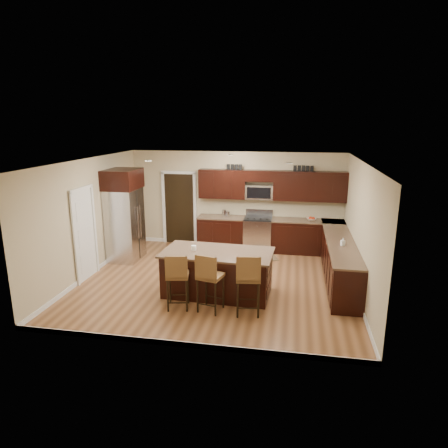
% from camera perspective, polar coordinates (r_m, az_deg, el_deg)
% --- Properties ---
extents(floor, '(6.00, 6.00, 0.00)m').
position_cam_1_polar(floor, '(9.09, -1.00, -8.22)').
color(floor, brown).
rests_on(floor, ground).
extents(ceiling, '(6.00, 6.00, 0.00)m').
position_cam_1_polar(ceiling, '(8.42, -1.09, 8.99)').
color(ceiling, silver).
rests_on(ceiling, wall_back).
extents(wall_back, '(6.00, 0.00, 6.00)m').
position_cam_1_polar(wall_back, '(11.30, 1.66, 3.47)').
color(wall_back, '#BFB08A').
rests_on(wall_back, floor).
extents(wall_left, '(0.00, 5.50, 5.50)m').
position_cam_1_polar(wall_left, '(9.68, -18.74, 0.83)').
color(wall_left, '#BFB08A').
rests_on(wall_left, floor).
extents(wall_right, '(0.00, 5.50, 5.50)m').
position_cam_1_polar(wall_right, '(8.61, 18.94, -0.82)').
color(wall_right, '#BFB08A').
rests_on(wall_right, floor).
extents(base_cabinets, '(4.02, 3.96, 0.92)m').
position_cam_1_polar(base_cabinets, '(10.14, 11.21, -3.28)').
color(base_cabinets, black).
rests_on(base_cabinets, floor).
extents(upper_cabinets, '(4.00, 0.33, 0.80)m').
position_cam_1_polar(upper_cabinets, '(10.95, 6.98, 5.62)').
color(upper_cabinets, black).
rests_on(upper_cabinets, wall_back).
extents(range, '(0.76, 0.64, 1.11)m').
position_cam_1_polar(range, '(11.14, 4.86, -1.38)').
color(range, silver).
rests_on(range, floor).
extents(microwave, '(0.76, 0.31, 0.40)m').
position_cam_1_polar(microwave, '(11.03, 5.07, 4.58)').
color(microwave, silver).
rests_on(microwave, upper_cabinets).
extents(doorway, '(0.85, 0.03, 2.06)m').
position_cam_1_polar(doorway, '(11.71, -6.38, 2.17)').
color(doorway, black).
rests_on(doorway, floor).
extents(pantry_door, '(0.03, 0.80, 2.04)m').
position_cam_1_polar(pantry_door, '(9.50, -19.33, -1.53)').
color(pantry_door, white).
rests_on(pantry_door, floor).
extents(letter_decor, '(2.20, 0.03, 0.15)m').
position_cam_1_polar(letter_decor, '(10.90, 6.30, 8.01)').
color(letter_decor, black).
rests_on(letter_decor, upper_cabinets).
extents(island, '(2.30, 1.28, 0.92)m').
position_cam_1_polar(island, '(8.35, -0.92, -7.15)').
color(island, black).
rests_on(island, floor).
extents(stool_left, '(0.49, 0.49, 1.11)m').
position_cam_1_polar(stool_left, '(7.63, -6.70, -7.28)').
color(stool_left, brown).
rests_on(stool_left, floor).
extents(stool_mid, '(0.52, 0.52, 1.15)m').
position_cam_1_polar(stool_mid, '(7.47, -2.18, -7.46)').
color(stool_mid, brown).
rests_on(stool_mid, floor).
extents(stool_right, '(0.50, 0.50, 1.18)m').
position_cam_1_polar(stool_right, '(7.35, 3.48, -7.68)').
color(stool_right, brown).
rests_on(stool_right, floor).
extents(refrigerator, '(0.79, 0.99, 2.35)m').
position_cam_1_polar(refrigerator, '(10.49, -14.03, 1.37)').
color(refrigerator, silver).
rests_on(refrigerator, floor).
extents(floor_mat, '(0.97, 0.79, 0.01)m').
position_cam_1_polar(floor_mat, '(10.62, 5.27, -4.83)').
color(floor_mat, brown).
rests_on(floor_mat, floor).
extents(fruit_bowl, '(0.27, 0.27, 0.06)m').
position_cam_1_polar(fruit_bowl, '(10.99, 12.37, 0.69)').
color(fruit_bowl, silver).
rests_on(fruit_bowl, base_cabinets).
extents(soap_bottle, '(0.10, 0.10, 0.17)m').
position_cam_1_polar(soap_bottle, '(8.92, 16.61, -2.43)').
color(soap_bottle, '#B2B2B2').
rests_on(soap_bottle, base_cabinets).
extents(canister_tall, '(0.12, 0.12, 0.19)m').
position_cam_1_polar(canister_tall, '(11.13, 0.03, 1.55)').
color(canister_tall, silver).
rests_on(canister_tall, base_cabinets).
extents(canister_short, '(0.11, 0.11, 0.16)m').
position_cam_1_polar(canister_short, '(11.11, 0.56, 1.43)').
color(canister_short, silver).
rests_on(canister_short, base_cabinets).
extents(island_jar, '(0.10, 0.10, 0.10)m').
position_cam_1_polar(island_jar, '(8.27, -4.34, -3.42)').
color(island_jar, white).
rests_on(island_jar, island).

